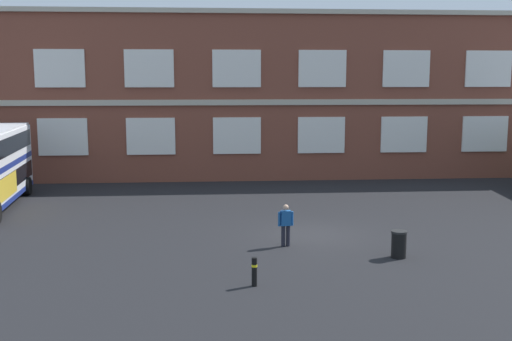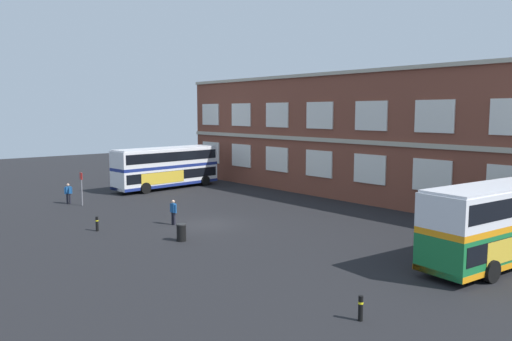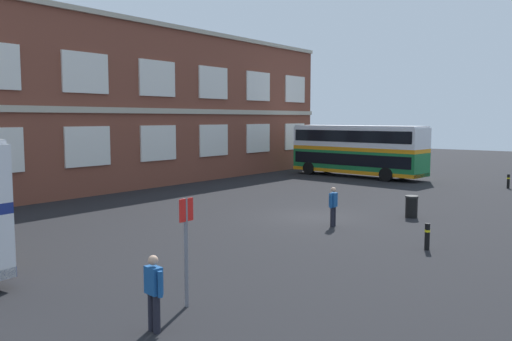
# 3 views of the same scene
# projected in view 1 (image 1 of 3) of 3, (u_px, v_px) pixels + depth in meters

# --- Properties ---
(ground_plane) EXTENTS (120.00, 120.00, 0.00)m
(ground_plane) POSITION_uv_depth(u_px,v_px,m) (304.00, 223.00, 28.48)
(ground_plane) COLOR black
(brick_terminal_building) EXTENTS (44.02, 8.19, 10.99)m
(brick_terminal_building) POSITION_uv_depth(u_px,v_px,m) (273.00, 97.00, 43.45)
(brick_terminal_building) COLOR brown
(brick_terminal_building) RESTS_ON ground
(waiting_passenger) EXTENTS (0.64, 0.29, 1.70)m
(waiting_passenger) POSITION_uv_depth(u_px,v_px,m) (286.00, 223.00, 24.50)
(waiting_passenger) COLOR black
(waiting_passenger) RESTS_ON ground
(station_litter_bin) EXTENTS (0.60, 0.60, 1.03)m
(station_litter_bin) POSITION_uv_depth(u_px,v_px,m) (399.00, 244.00, 22.99)
(station_litter_bin) COLOR black
(station_litter_bin) RESTS_ON ground
(safety_bollard_west) EXTENTS (0.19, 0.19, 0.95)m
(safety_bollard_west) POSITION_uv_depth(u_px,v_px,m) (254.00, 271.00, 19.84)
(safety_bollard_west) COLOR black
(safety_bollard_west) RESTS_ON ground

